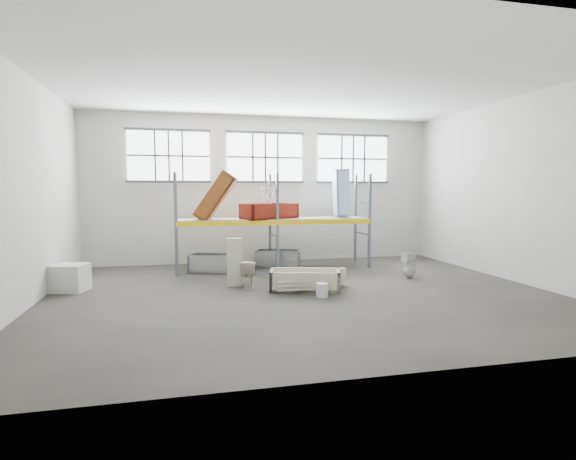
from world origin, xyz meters
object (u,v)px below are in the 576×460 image
object	(u,v)px
bucket	(322,290)
steel_tub_right	(278,258)
blue_tub_upright	(341,193)
toilet_beige	(248,274)
rust_tub_flat	(269,211)
toilet_white	(409,265)
steel_tub_left	(215,263)
cistern_tall	(235,262)
carton_near	(70,278)
bathtub_beige	(305,280)

from	to	relation	value
bucket	steel_tub_right	bearing A→B (deg)	91.63
blue_tub_upright	toilet_beige	bearing A→B (deg)	-142.38
rust_tub_flat	steel_tub_right	bearing A→B (deg)	47.06
rust_tub_flat	blue_tub_upright	distance (m)	2.52
toilet_white	steel_tub_left	world-z (taller)	toilet_white
cistern_tall	rust_tub_flat	size ratio (longest dim) A/B	0.72
cistern_tall	steel_tub_right	world-z (taller)	cistern_tall
bucket	toilet_beige	bearing A→B (deg)	135.56
rust_tub_flat	bucket	world-z (taller)	rust_tub_flat
bucket	carton_near	xyz separation A→B (m)	(-5.89, 1.99, 0.17)
steel_tub_left	carton_near	world-z (taller)	carton_near
cistern_tall	carton_near	size ratio (longest dim) A/B	1.59
bucket	steel_tub_left	bearing A→B (deg)	120.75
steel_tub_right	steel_tub_left	bearing A→B (deg)	-162.01
bathtub_beige	blue_tub_upright	xyz separation A→B (m)	(2.16, 3.39, 2.14)
steel_tub_left	bucket	xyz separation A→B (m)	(2.21, -3.71, -0.12)
carton_near	bucket	bearing A→B (deg)	-18.70
rust_tub_flat	carton_near	bearing A→B (deg)	-159.62
rust_tub_flat	bucket	size ratio (longest dim) A/B	5.33
steel_tub_right	bathtub_beige	bearing A→B (deg)	-91.29
steel_tub_left	blue_tub_upright	distance (m)	4.69
toilet_beige	carton_near	distance (m)	4.39
steel_tub_left	bucket	distance (m)	4.32
steel_tub_right	blue_tub_upright	xyz separation A→B (m)	(2.08, -0.22, 2.13)
bucket	toilet_white	bearing A→B (deg)	27.14
rust_tub_flat	carton_near	world-z (taller)	rust_tub_flat
bathtub_beige	toilet_beige	xyz separation A→B (m)	(-1.32, 0.71, 0.09)
steel_tub_left	bucket	size ratio (longest dim) A/B	4.67
toilet_beige	bucket	xyz separation A→B (m)	(1.52, -1.49, -0.18)
toilet_beige	carton_near	world-z (taller)	toilet_beige
toilet_white	carton_near	bearing A→B (deg)	-101.80
toilet_beige	toilet_white	bearing A→B (deg)	-167.79
bucket	carton_near	world-z (taller)	carton_near
toilet_beige	steel_tub_right	distance (m)	3.22
toilet_beige	blue_tub_upright	distance (m)	4.84
bathtub_beige	carton_near	world-z (taller)	carton_near
cistern_tall	carton_near	xyz separation A→B (m)	(-4.03, 0.28, -0.29)
toilet_white	blue_tub_upright	distance (m)	3.47
steel_tub_left	blue_tub_upright	xyz separation A→B (m)	(4.16, 0.46, 2.12)
bathtub_beige	toilet_white	bearing A→B (deg)	28.82
steel_tub_left	bathtub_beige	bearing A→B (deg)	-55.68
toilet_beige	steel_tub_right	size ratio (longest dim) A/B	0.48
toilet_white	bucket	xyz separation A→B (m)	(-3.08, -1.58, -0.22)
toilet_white	blue_tub_upright	xyz separation A→B (m)	(-1.13, 2.59, 2.01)
toilet_beige	cistern_tall	bearing A→B (deg)	-22.60
toilet_white	rust_tub_flat	world-z (taller)	rust_tub_flat
bathtub_beige	blue_tub_upright	world-z (taller)	blue_tub_upright
rust_tub_flat	blue_tub_upright	world-z (taller)	blue_tub_upright
toilet_white	rust_tub_flat	size ratio (longest dim) A/B	0.44
cistern_tall	steel_tub_right	bearing A→B (deg)	60.15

